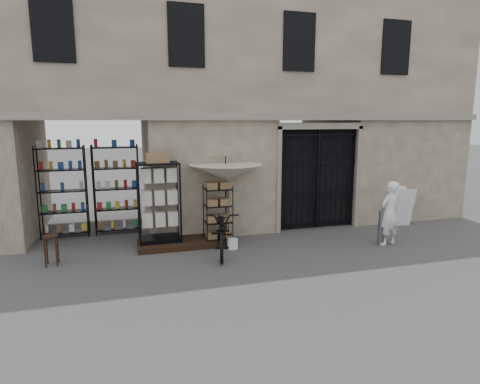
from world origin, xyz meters
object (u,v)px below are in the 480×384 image
object	(u,v)px
market_umbrella	(226,168)
easel_sign	(401,206)
steel_bollard	(381,228)
display_cabinet	(159,206)
shopkeeper	(387,245)
wire_rack	(218,215)
bicycle	(223,253)
white_bucket	(233,244)
wooden_stool	(51,250)

from	to	relation	value
market_umbrella	easel_sign	xyz separation A→B (m)	(5.44, -0.01, -1.35)
market_umbrella	steel_bollard	world-z (taller)	market_umbrella
display_cabinet	shopkeeper	xyz separation A→B (m)	(5.64, -1.46, -1.04)
market_umbrella	wire_rack	bearing A→B (deg)	-146.62
wire_rack	easel_sign	world-z (taller)	wire_rack
bicycle	market_umbrella	bearing A→B (deg)	85.52
market_umbrella	shopkeeper	size ratio (longest dim) A/B	1.63
market_umbrella	steel_bollard	bearing A→B (deg)	-20.21
display_cabinet	easel_sign	bearing A→B (deg)	21.73
white_bucket	easel_sign	distance (m)	5.52
white_bucket	easel_sign	xyz separation A→B (m)	(5.45, 0.70, 0.47)
wire_rack	shopkeeper	xyz separation A→B (m)	(4.16, -1.34, -0.75)
white_bucket	bicycle	size ratio (longest dim) A/B	0.12
wire_rack	display_cabinet	bearing A→B (deg)	-167.79
display_cabinet	bicycle	distance (m)	1.98
wire_rack	market_umbrella	world-z (taller)	market_umbrella
shopkeeper	easel_sign	world-z (taller)	easel_sign
market_umbrella	steel_bollard	distance (m)	4.30
wooden_stool	steel_bollard	xyz separation A→B (m)	(7.92, -0.67, 0.07)
white_bucket	shopkeeper	xyz separation A→B (m)	(3.91, -0.81, -0.12)
wire_rack	wooden_stool	size ratio (longest dim) A/B	2.23
wooden_stool	bicycle	bearing A→B (deg)	-3.78
bicycle	steel_bollard	distance (m)	4.15
steel_bollard	display_cabinet	bearing A→B (deg)	166.32
wooden_stool	easel_sign	size ratio (longest dim) A/B	0.59
market_umbrella	wooden_stool	xyz separation A→B (m)	(-4.15, -0.72, -1.59)
steel_bollard	wire_rack	bearing A→B (deg)	163.15
shopkeeper	wooden_stool	bearing A→B (deg)	-21.91
wooden_stool	display_cabinet	bearing A→B (deg)	15.54
bicycle	easel_sign	world-z (taller)	easel_sign
wire_rack	wooden_stool	distance (m)	3.95
wooden_stool	steel_bollard	world-z (taller)	steel_bollard
wire_rack	white_bucket	xyz separation A→B (m)	(0.25, -0.54, -0.62)
white_bucket	shopkeeper	world-z (taller)	white_bucket
wooden_stool	wire_rack	bearing A→B (deg)	8.06
easel_sign	market_umbrella	bearing A→B (deg)	-173.03
market_umbrella	white_bucket	size ratio (longest dim) A/B	10.46
display_cabinet	white_bucket	world-z (taller)	display_cabinet
display_cabinet	wire_rack	bearing A→B (deg)	16.77
easel_sign	white_bucket	bearing A→B (deg)	-165.67
steel_bollard	shopkeeper	distance (m)	0.47
white_bucket	shopkeeper	size ratio (longest dim) A/B	0.16
wire_rack	easel_sign	size ratio (longest dim) A/B	1.32
market_umbrella	bicycle	size ratio (longest dim) A/B	1.29
shopkeeper	easel_sign	xyz separation A→B (m)	(1.54, 1.50, 0.60)
display_cabinet	shopkeeper	bearing A→B (deg)	6.86
wire_rack	shopkeeper	size ratio (longest dim) A/B	0.92
wooden_stool	easel_sign	world-z (taller)	easel_sign
display_cabinet	white_bucket	size ratio (longest dim) A/B	8.34
market_umbrella	bicycle	xyz separation A→B (m)	(-0.33, -0.97, -1.95)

